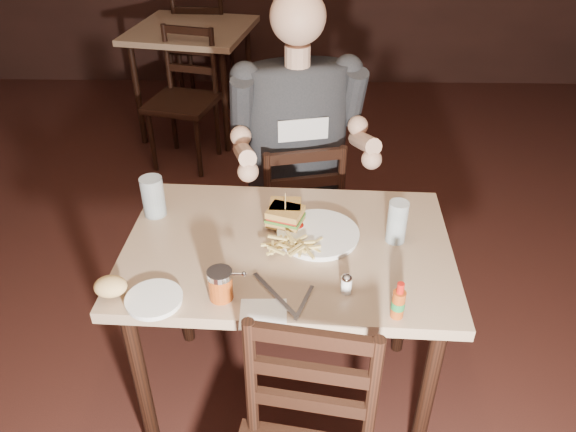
{
  "coord_description": "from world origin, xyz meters",
  "views": [
    {
      "loc": [
        0.2,
        -1.48,
        1.89
      ],
      "look_at": [
        0.17,
        0.04,
        0.85
      ],
      "focal_mm": 35.0,
      "sensor_mm": 36.0,
      "label": 1
    }
  ],
  "objects_px": {
    "chair_far": "(296,214)",
    "side_plate": "(154,300)",
    "diner": "(299,117)",
    "bg_chair_near": "(182,102)",
    "dinner_plate": "(318,235)",
    "bg_chair_far": "(205,44)",
    "glass_right": "(397,222)",
    "main_table": "(288,267)",
    "glass_left": "(153,197)",
    "bg_table": "(192,40)",
    "syrup_dispenser": "(220,285)",
    "hot_sauce": "(399,300)"
  },
  "relations": [
    {
      "from": "dinner_plate",
      "to": "side_plate",
      "type": "bearing_deg",
      "value": -145.74
    },
    {
      "from": "bg_chair_near",
      "to": "hot_sauce",
      "type": "relative_size",
      "value": 7.38
    },
    {
      "from": "chair_far",
      "to": "side_plate",
      "type": "distance_m",
      "value": 1.12
    },
    {
      "from": "bg_table",
      "to": "dinner_plate",
      "type": "height_order",
      "value": "dinner_plate"
    },
    {
      "from": "main_table",
      "to": "glass_left",
      "type": "height_order",
      "value": "glass_left"
    },
    {
      "from": "main_table",
      "to": "diner",
      "type": "height_order",
      "value": "diner"
    },
    {
      "from": "bg_table",
      "to": "hot_sauce",
      "type": "distance_m",
      "value": 3.02
    },
    {
      "from": "dinner_plate",
      "to": "syrup_dispenser",
      "type": "height_order",
      "value": "syrup_dispenser"
    },
    {
      "from": "chair_far",
      "to": "hot_sauce",
      "type": "xyz_separation_m",
      "value": [
        0.29,
        -1.02,
        0.41
      ]
    },
    {
      "from": "syrup_dispenser",
      "to": "glass_left",
      "type": "bearing_deg",
      "value": 126.19
    },
    {
      "from": "main_table",
      "to": "dinner_plate",
      "type": "xyz_separation_m",
      "value": [
        0.1,
        0.04,
        0.1
      ]
    },
    {
      "from": "chair_far",
      "to": "side_plate",
      "type": "relative_size",
      "value": 5.24
    },
    {
      "from": "diner",
      "to": "glass_right",
      "type": "bearing_deg",
      "value": -74.92
    },
    {
      "from": "bg_chair_near",
      "to": "side_plate",
      "type": "height_order",
      "value": "bg_chair_near"
    },
    {
      "from": "side_plate",
      "to": "glass_right",
      "type": "bearing_deg",
      "value": 23.18
    },
    {
      "from": "bg_chair_far",
      "to": "glass_right",
      "type": "distance_m",
      "value": 3.24
    },
    {
      "from": "bg_chair_far",
      "to": "glass_right",
      "type": "bearing_deg",
      "value": 112.26
    },
    {
      "from": "bg_table",
      "to": "diner",
      "type": "height_order",
      "value": "diner"
    },
    {
      "from": "bg_chair_near",
      "to": "side_plate",
      "type": "xyz_separation_m",
      "value": [
        0.36,
        -2.24,
        0.34
      ]
    },
    {
      "from": "dinner_plate",
      "to": "side_plate",
      "type": "xyz_separation_m",
      "value": [
        -0.48,
        -0.33,
        -0.0
      ]
    },
    {
      "from": "glass_left",
      "to": "diner",
      "type": "bearing_deg",
      "value": 43.34
    },
    {
      "from": "bg_table",
      "to": "bg_chair_near",
      "type": "xyz_separation_m",
      "value": [
        0.0,
        -0.55,
        -0.24
      ]
    },
    {
      "from": "glass_left",
      "to": "dinner_plate",
      "type": "bearing_deg",
      "value": -12.37
    },
    {
      "from": "bg_chair_near",
      "to": "syrup_dispenser",
      "type": "xyz_separation_m",
      "value": [
        0.55,
        -2.22,
        0.38
      ]
    },
    {
      "from": "glass_left",
      "to": "side_plate",
      "type": "relative_size",
      "value": 0.91
    },
    {
      "from": "syrup_dispenser",
      "to": "side_plate",
      "type": "height_order",
      "value": "syrup_dispenser"
    },
    {
      "from": "main_table",
      "to": "chair_far",
      "type": "xyz_separation_m",
      "value": [
        0.02,
        0.7,
        -0.25
      ]
    },
    {
      "from": "main_table",
      "to": "chair_far",
      "type": "bearing_deg",
      "value": 88.24
    },
    {
      "from": "bg_table",
      "to": "dinner_plate",
      "type": "relative_size",
      "value": 3.47
    },
    {
      "from": "chair_far",
      "to": "bg_chair_far",
      "type": "bearing_deg",
      "value": -84.85
    },
    {
      "from": "chair_far",
      "to": "glass_left",
      "type": "relative_size",
      "value": 5.78
    },
    {
      "from": "diner",
      "to": "bg_chair_far",
      "type": "bearing_deg",
      "value": 95.04
    },
    {
      "from": "diner",
      "to": "glass_right",
      "type": "height_order",
      "value": "diner"
    },
    {
      "from": "chair_far",
      "to": "glass_right",
      "type": "xyz_separation_m",
      "value": [
        0.34,
        -0.67,
        0.42
      ]
    },
    {
      "from": "chair_far",
      "to": "dinner_plate",
      "type": "bearing_deg",
      "value": 84.29
    },
    {
      "from": "glass_right",
      "to": "side_plate",
      "type": "bearing_deg",
      "value": -156.82
    },
    {
      "from": "glass_right",
      "to": "side_plate",
      "type": "distance_m",
      "value": 0.8
    },
    {
      "from": "glass_right",
      "to": "side_plate",
      "type": "relative_size",
      "value": 0.92
    },
    {
      "from": "diner",
      "to": "chair_far",
      "type": "bearing_deg",
      "value": 90.0
    },
    {
      "from": "chair_far",
      "to": "bg_chair_near",
      "type": "height_order",
      "value": "bg_chair_near"
    },
    {
      "from": "side_plate",
      "to": "bg_chair_near",
      "type": "bearing_deg",
      "value": 99.03
    },
    {
      "from": "chair_far",
      "to": "side_plate",
      "type": "bearing_deg",
      "value": 55.14
    },
    {
      "from": "chair_far",
      "to": "bg_chair_near",
      "type": "relative_size",
      "value": 0.96
    },
    {
      "from": "bg_chair_near",
      "to": "hot_sauce",
      "type": "bearing_deg",
      "value": -50.96
    },
    {
      "from": "main_table",
      "to": "dinner_plate",
      "type": "bearing_deg",
      "value": 23.76
    },
    {
      "from": "chair_far",
      "to": "bg_chair_far",
      "type": "distance_m",
      "value": 2.48
    },
    {
      "from": "bg_chair_near",
      "to": "dinner_plate",
      "type": "relative_size",
      "value": 3.29
    },
    {
      "from": "chair_far",
      "to": "dinner_plate",
      "type": "distance_m",
      "value": 0.75
    },
    {
      "from": "main_table",
      "to": "glass_right",
      "type": "height_order",
      "value": "glass_right"
    },
    {
      "from": "main_table",
      "to": "bg_table",
      "type": "relative_size",
      "value": 1.19
    }
  ]
}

